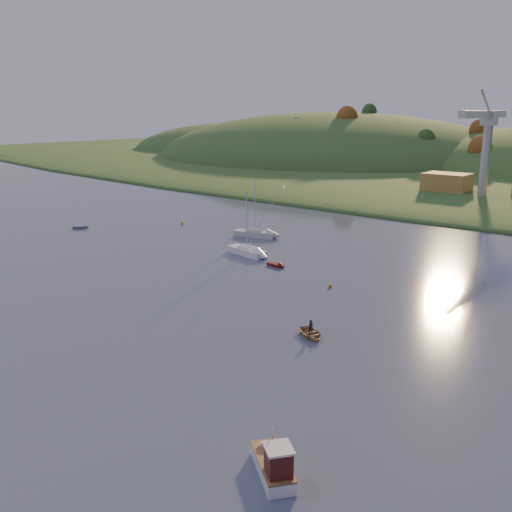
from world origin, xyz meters
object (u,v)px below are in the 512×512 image
Objects in this scene: sailboat_far at (247,251)px; fishing_boat at (271,459)px; grey_dinghy at (83,227)px; sailboat_near at (255,233)px; canoe at (311,333)px; red_tender at (278,266)px.

fishing_boat is at bearing -38.46° from sailboat_far.
fishing_boat is at bearing -70.62° from grey_dinghy.
sailboat_near reaches higher than canoe.
sailboat_far is at bearing -10.87° from fishing_boat.
red_tender is 47.55m from grey_dinghy.
fishing_boat is at bearing -67.60° from sailboat_near.
fishing_boat is 57.27m from sailboat_far.
sailboat_near is at bearing 133.75° from sailboat_far.
grey_dinghy is at bearing 104.92° from canoe.
sailboat_near is 3.51× the size of grey_dinghy.
sailboat_far is at bearing -73.90° from sailboat_near.
canoe is 1.14× the size of red_tender.
fishing_boat is 1.74× the size of red_tender.
sailboat_near is at bearing -17.71° from grey_dinghy.
grey_dinghy is (-39.02, -4.26, -0.46)m from sailboat_far.
sailboat_far reaches higher than fishing_boat.
sailboat_near is 21.37m from red_tender.
fishing_boat reaches higher than grey_dinghy.
grey_dinghy is (-47.53, -1.50, 0.01)m from red_tender.
grey_dinghy is (-66.46, 18.05, -0.15)m from canoe.
red_tender is at bearing -16.09° from fishing_boat.
sailboat_far is 3.20× the size of red_tender.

